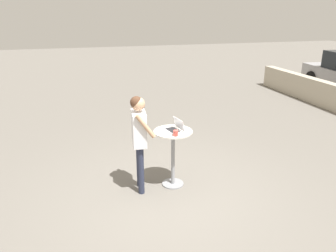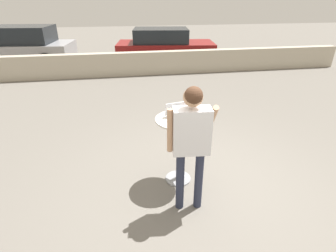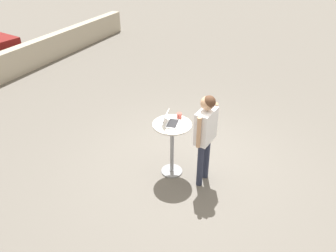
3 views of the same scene
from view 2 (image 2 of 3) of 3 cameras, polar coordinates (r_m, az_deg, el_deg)
ground_plane at (r=4.21m, az=7.96°, el=-12.65°), size 50.00×50.00×0.00m
pavement_kerb at (r=10.06m, az=-3.44°, el=13.54°), size 15.01×0.35×0.83m
cafe_table at (r=3.90m, az=2.39°, el=-2.91°), size 0.70×0.70×1.07m
laptop at (r=3.75m, az=2.24°, el=2.49°), size 0.38×0.32×0.21m
coffee_mug at (r=3.76m, az=6.21°, el=2.37°), size 0.12×0.09×0.10m
standing_person at (r=3.19m, az=5.10°, el=-1.95°), size 0.62×0.36×1.75m
parked_car_near_street at (r=11.80m, az=-0.81°, el=17.08°), size 4.31×2.32×1.45m
parked_car_further_down at (r=12.76m, az=-29.22°, el=14.94°), size 4.26×2.35×1.59m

